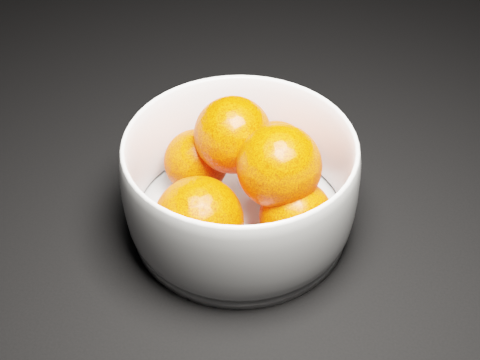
# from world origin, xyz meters

# --- Properties ---
(ground) EXTENTS (3.00, 3.00, 0.00)m
(ground) POSITION_xyz_m (0.00, 0.00, 0.00)
(ground) COLOR black
(ground) RESTS_ON ground
(bowl) EXTENTS (0.20, 0.20, 0.10)m
(bowl) POSITION_xyz_m (0.25, -0.25, 0.05)
(bowl) COLOR silver
(bowl) RESTS_ON ground
(orange_pile) EXTENTS (0.16, 0.17, 0.11)m
(orange_pile) POSITION_xyz_m (0.25, -0.25, 0.06)
(orange_pile) COLOR #EB3802
(orange_pile) RESTS_ON bowl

